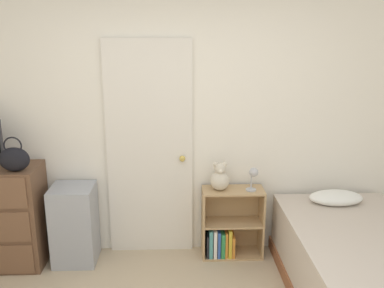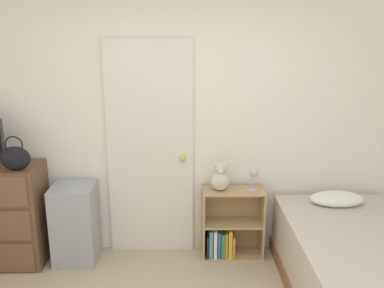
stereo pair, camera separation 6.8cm
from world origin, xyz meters
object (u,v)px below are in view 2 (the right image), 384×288
storage_bin (75,223)px  bookshelf (228,229)px  handbag (15,158)px  desk_lamp (254,175)px  teddy_bear (220,178)px  bed (361,271)px

storage_bin → bookshelf: bearing=2.3°
handbag → desk_lamp: bearing=4.6°
handbag → desk_lamp: (2.07, 0.17, -0.23)m
teddy_bear → bed: (1.06, -0.77, -0.50)m
storage_bin → desk_lamp: (1.65, 0.02, 0.46)m
bookshelf → teddy_bear: teddy_bear is taller
bookshelf → desk_lamp: size_ratio=2.99×
handbag → desk_lamp: handbag is taller
handbag → bookshelf: size_ratio=0.45×
bookshelf → bed: bearing=-38.4°
storage_bin → desk_lamp: 1.71m
handbag → desk_lamp: size_ratio=1.35×
bed → handbag: bearing=168.8°
storage_bin → bed: size_ratio=0.40×
desk_lamp → storage_bin: bearing=-179.4°
storage_bin → bookshelf: size_ratio=1.10×
storage_bin → teddy_bear: 1.41m
handbag → bed: size_ratio=0.17×
desk_lamp → bookshelf: bearing=169.7°
bookshelf → desk_lamp: 0.60m
desk_lamp → bed: 1.18m
teddy_bear → desk_lamp: 0.31m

